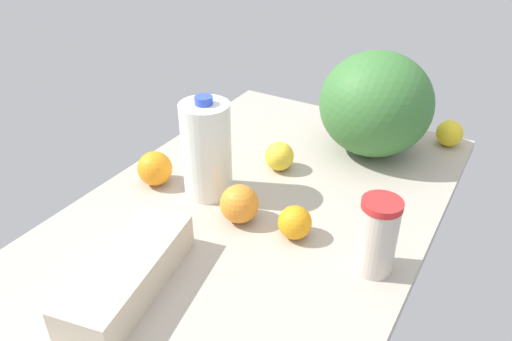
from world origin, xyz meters
TOP-DOWN VIEW (x-y plane):
  - countertop at (0.00, 0.00)cm, footprint 120.00×76.00cm
  - milk_jug at (-0.04, -13.25)cm, footprint 11.56×11.56cm
  - tumbler_cup at (6.12, 30.05)cm, footprint 7.69×7.69cm
  - egg_carton at (34.10, -7.09)cm, footprint 32.90×16.93cm
  - watermelon at (-39.61, 13.51)cm, footprint 29.80×29.80cm
  - lemon_near_front at (-53.58, 31.46)cm, footprint 7.36×7.36cm
  - orange_beside_bowl at (3.55, -26.63)cm, footprint 8.49×8.49cm
  - orange_far_back at (5.92, -0.77)cm, footprint 8.63×8.63cm
  - lemon_loose at (-17.97, -3.55)cm, footprint 7.54×7.54cm
  - orange_by_jug at (4.95, 12.34)cm, footprint 7.22×7.22cm

SIDE VIEW (x-z plane):
  - countertop at x=0.00cm, z-range 0.00..3.00cm
  - egg_carton at x=34.10cm, z-range 3.00..10.20cm
  - orange_by_jug at x=4.95cm, z-range 3.00..10.22cm
  - lemon_near_front at x=-53.58cm, z-range 3.00..10.36cm
  - lemon_loose at x=-17.97cm, z-range 3.00..10.54cm
  - orange_beside_bowl at x=3.55cm, z-range 3.00..11.49cm
  - orange_far_back at x=5.92cm, z-range 3.00..11.63cm
  - tumbler_cup at x=6.12cm, z-range 3.04..19.04cm
  - milk_jug at x=-0.04cm, z-range 2.22..26.99cm
  - watermelon at x=-39.61cm, z-range 3.00..30.79cm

